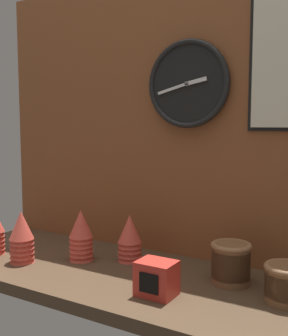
{
  "coord_description": "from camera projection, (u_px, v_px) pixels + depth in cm",
  "views": [
    {
      "loc": [
        72.49,
        -114.95,
        50.03
      ],
      "look_at": [
        0.79,
        4.0,
        35.15
      ],
      "focal_mm": 45.0,
      "sensor_mm": 36.0,
      "label": 1
    }
  ],
  "objects": [
    {
      "name": "cup_stack_center",
      "position": [
        130.0,
        238.0,
        1.53
      ],
      "size": [
        8.76,
        8.76,
        16.99
      ],
      "color": "#DB4C3D",
      "rests_on": "ground_plane"
    },
    {
      "name": "cup_stack_center_left",
      "position": [
        81.0,
        235.0,
        1.53
      ],
      "size": [
        8.76,
        8.76,
        18.7
      ],
      "color": "#DB4C3D",
      "rests_on": "ground_plane"
    },
    {
      "name": "bowl_stack_far_right",
      "position": [
        287.0,
        282.0,
        1.17
      ],
      "size": [
        12.77,
        12.77,
        10.92
      ],
      "color": "brown",
      "rests_on": "ground_plane"
    },
    {
      "name": "ground_plane",
      "position": [
        136.0,
        279.0,
        1.41
      ],
      "size": [
        160.0,
        56.0,
        4.0
      ],
      "primitive_type": "cube",
      "color": "#4C3826"
    },
    {
      "name": "wall_tiled_back",
      "position": [
        173.0,
        116.0,
        1.57
      ],
      "size": [
        160.0,
        3.0,
        105.0
      ],
      "color": "brown",
      "rests_on": "ground_plane"
    },
    {
      "name": "napkin_dispenser",
      "position": [
        157.0,
        278.0,
        1.22
      ],
      "size": [
        11.06,
        9.2,
        10.17
      ],
      "color": "red",
      "rests_on": "ground_plane"
    },
    {
      "name": "wall_clock",
      "position": [
        188.0,
        84.0,
        1.5
      ],
      "size": [
        31.49,
        2.7,
        31.49
      ],
      "color": "black"
    },
    {
      "name": "cup_stack_left",
      "position": [
        22.0,
        237.0,
        1.51
      ],
      "size": [
        8.76,
        8.76,
        18.7
      ],
      "color": "#DB4C3D",
      "rests_on": "ground_plane"
    },
    {
      "name": "bowl_stack_right",
      "position": [
        231.0,
        262.0,
        1.31
      ],
      "size": [
        12.77,
        12.77,
        12.95
      ],
      "color": "brown",
      "rests_on": "ground_plane"
    }
  ]
}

